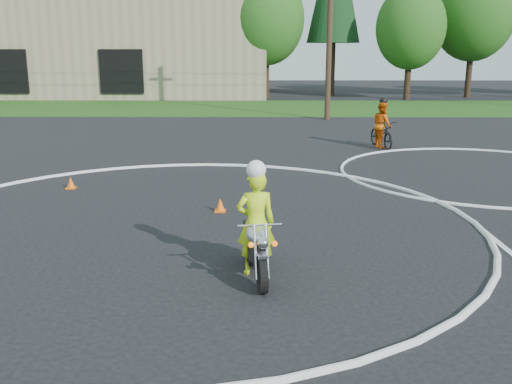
{
  "coord_description": "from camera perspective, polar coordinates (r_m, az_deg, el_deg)",
  "views": [
    {
      "loc": [
        1.64,
        -8.1,
        3.43
      ],
      "look_at": [
        1.56,
        1.25,
        1.1
      ],
      "focal_mm": 40.0,
      "sensor_mm": 36.0,
      "label": 1
    }
  ],
  "objects": [
    {
      "name": "primary_motorcycle",
      "position": [
        8.82,
        0.03,
        -5.55
      ],
      "size": [
        0.65,
        1.87,
        0.99
      ],
      "rotation": [
        0.0,
        0.0,
        0.15
      ],
      "color": "black",
      "rests_on": "ground"
    },
    {
      "name": "rider_primary_grp",
      "position": [
        8.82,
        -0.02,
        -2.79
      ],
      "size": [
        0.66,
        0.48,
        1.83
      ],
      "rotation": [
        0.0,
        0.0,
        0.15
      ],
      "color": "#C5EB18",
      "rests_on": "ground"
    },
    {
      "name": "treeline",
      "position": [
        44.79,
        18.44,
        17.4
      ],
      "size": [
        38.2,
        8.1,
        14.52
      ],
      "color": "#382619",
      "rests_on": "ground"
    },
    {
      "name": "traffic_cones",
      "position": [
        12.83,
        18.0,
        -1.58
      ],
      "size": [
        19.87,
        14.9,
        0.3
      ],
      "color": "orange",
      "rests_on": "ground"
    },
    {
      "name": "ground",
      "position": [
        8.95,
        -10.24,
        -8.78
      ],
      "size": [
        120.0,
        120.0,
        0.0
      ],
      "primitive_type": "plane",
      "color": "black",
      "rests_on": "ground"
    },
    {
      "name": "rider_second_grp",
      "position": [
        21.11,
        12.48,
        6.08
      ],
      "size": [
        1.01,
        1.98,
        1.81
      ],
      "rotation": [
        0.0,
        0.0,
        0.2
      ],
      "color": "black",
      "rests_on": "ground"
    },
    {
      "name": "utility_poles",
      "position": [
        29.34,
        7.42,
        17.34
      ],
      "size": [
        41.6,
        1.12,
        10.0
      ],
      "color": "#473321",
      "rests_on": "ground"
    },
    {
      "name": "course_markings",
      "position": [
        12.92,
        2.83,
        -1.37
      ],
      "size": [
        19.05,
        19.05,
        0.12
      ],
      "color": "silver",
      "rests_on": "ground"
    },
    {
      "name": "grass_strip",
      "position": [
        35.3,
        -2.18,
        8.43
      ],
      "size": [
        120.0,
        10.0,
        0.02
      ],
      "primitive_type": "cube",
      "color": "#1E4714",
      "rests_on": "ground"
    },
    {
      "name": "warehouse",
      "position": [
        51.95,
        -22.38,
        13.79
      ],
      "size": [
        41.0,
        17.0,
        8.3
      ],
      "color": "tan",
      "rests_on": "ground"
    }
  ]
}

